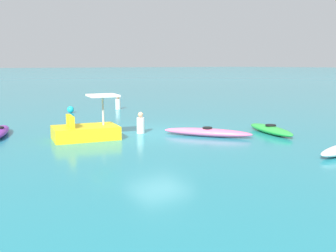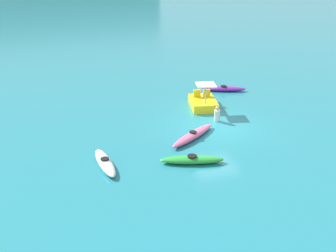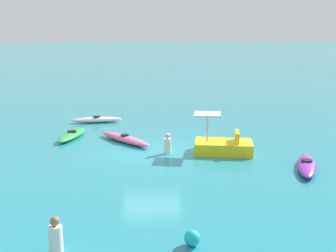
{
  "view_description": "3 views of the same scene",
  "coord_description": "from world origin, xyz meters",
  "px_view_note": "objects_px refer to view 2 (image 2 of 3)",
  "views": [
    {
      "loc": [
        -13.19,
        8.66,
        2.82
      ],
      "look_at": [
        -0.86,
        0.11,
        0.41
      ],
      "focal_mm": 41.32,
      "sensor_mm": 36.0,
      "label": 1
    },
    {
      "loc": [
        -8.89,
        -19.78,
        8.95
      ],
      "look_at": [
        -2.69,
        0.07,
        0.3
      ],
      "focal_mm": 45.56,
      "sensor_mm": 36.0,
      "label": 2
    },
    {
      "loc": [
        17.99,
        -0.83,
        4.9
      ],
      "look_at": [
        -2.03,
        0.87,
        0.68
      ],
      "focal_mm": 46.55,
      "sensor_mm": 36.0,
      "label": 3
    }
  ],
  "objects_px": {
    "kayak_white": "(105,162)",
    "person_by_kayaks": "(217,115)",
    "kayak_green": "(192,160)",
    "pedal_boat_yellow": "(203,102)",
    "kayak_pink": "(193,135)",
    "kayak_purple": "(223,89)"
  },
  "relations": [
    {
      "from": "pedal_boat_yellow",
      "to": "person_by_kayaks",
      "type": "bearing_deg",
      "value": -92.37
    },
    {
      "from": "kayak_purple",
      "to": "person_by_kayaks",
      "type": "distance_m",
      "value": 5.62
    },
    {
      "from": "person_by_kayaks",
      "to": "kayak_pink",
      "type": "bearing_deg",
      "value": -139.5
    },
    {
      "from": "kayak_white",
      "to": "pedal_boat_yellow",
      "type": "height_order",
      "value": "pedal_boat_yellow"
    },
    {
      "from": "kayak_green",
      "to": "person_by_kayaks",
      "type": "relative_size",
      "value": 3.36
    },
    {
      "from": "kayak_white",
      "to": "person_by_kayaks",
      "type": "height_order",
      "value": "person_by_kayaks"
    },
    {
      "from": "kayak_pink",
      "to": "person_by_kayaks",
      "type": "height_order",
      "value": "person_by_kayaks"
    },
    {
      "from": "kayak_white",
      "to": "kayak_purple",
      "type": "bearing_deg",
      "value": 41.43
    },
    {
      "from": "kayak_pink",
      "to": "kayak_green",
      "type": "height_order",
      "value": "same"
    },
    {
      "from": "kayak_pink",
      "to": "kayak_white",
      "type": "xyz_separation_m",
      "value": [
        -4.8,
        -1.65,
        0.0
      ]
    },
    {
      "from": "kayak_pink",
      "to": "kayak_green",
      "type": "relative_size",
      "value": 1.08
    },
    {
      "from": "kayak_white",
      "to": "kayak_green",
      "type": "relative_size",
      "value": 0.97
    },
    {
      "from": "kayak_purple",
      "to": "pedal_boat_yellow",
      "type": "distance_m",
      "value": 3.64
    },
    {
      "from": "person_by_kayaks",
      "to": "kayak_green",
      "type": "bearing_deg",
      "value": -125.48
    },
    {
      "from": "kayak_white",
      "to": "kayak_pink",
      "type": "bearing_deg",
      "value": 19.01
    },
    {
      "from": "kayak_purple",
      "to": "kayak_green",
      "type": "distance_m",
      "value": 10.94
    },
    {
      "from": "kayak_pink",
      "to": "kayak_white",
      "type": "distance_m",
      "value": 5.07
    },
    {
      "from": "kayak_purple",
      "to": "kayak_white",
      "type": "height_order",
      "value": "same"
    },
    {
      "from": "kayak_purple",
      "to": "pedal_boat_yellow",
      "type": "xyz_separation_m",
      "value": [
        -2.53,
        -2.61,
        0.17
      ]
    },
    {
      "from": "kayak_pink",
      "to": "person_by_kayaks",
      "type": "relative_size",
      "value": 3.62
    },
    {
      "from": "kayak_green",
      "to": "pedal_boat_yellow",
      "type": "distance_m",
      "value": 7.43
    },
    {
      "from": "kayak_green",
      "to": "person_by_kayaks",
      "type": "xyz_separation_m",
      "value": [
        3.1,
        4.36,
        0.22
      ]
    }
  ]
}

